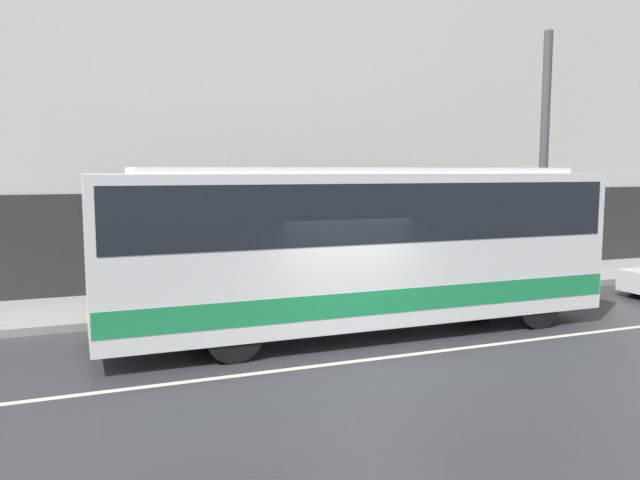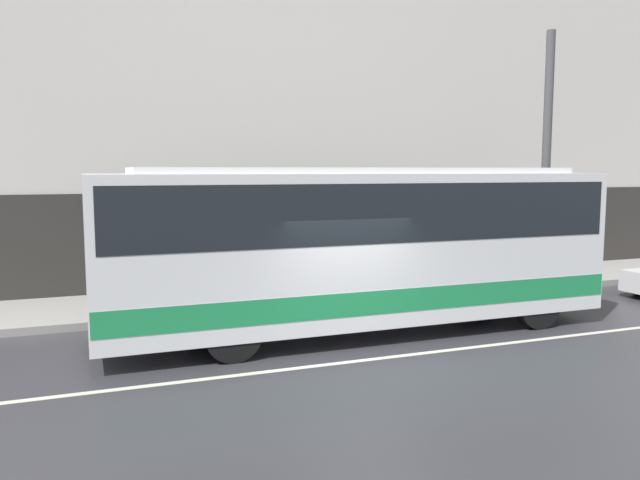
% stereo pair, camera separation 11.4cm
% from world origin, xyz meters
% --- Properties ---
extents(ground_plane, '(60.00, 60.00, 0.00)m').
position_xyz_m(ground_plane, '(0.00, 0.00, 0.00)').
color(ground_plane, '#333338').
extents(sidewalk, '(60.00, 3.17, 0.18)m').
position_xyz_m(sidewalk, '(0.00, 5.59, 0.09)').
color(sidewalk, gray).
rests_on(sidewalk, ground_plane).
extents(building_facade, '(60.00, 0.35, 13.47)m').
position_xyz_m(building_facade, '(0.00, 7.32, 6.52)').
color(building_facade, silver).
rests_on(building_facade, ground_plane).
extents(lane_stripe, '(54.00, 0.14, 0.01)m').
position_xyz_m(lane_stripe, '(0.00, 0.00, 0.00)').
color(lane_stripe, beige).
rests_on(lane_stripe, ground_plane).
extents(transit_bus, '(10.70, 2.53, 3.45)m').
position_xyz_m(transit_bus, '(0.77, 1.85, 1.94)').
color(transit_bus, white).
rests_on(transit_bus, ground_plane).
extents(utility_pole_near, '(0.25, 0.25, 7.14)m').
position_xyz_m(utility_pole_near, '(7.92, 4.66, 3.75)').
color(utility_pole_near, '#4C4C4F').
rests_on(utility_pole_near, sidewalk).
extents(pedestrian_waiting, '(0.36, 0.36, 1.62)m').
position_xyz_m(pedestrian_waiting, '(1.03, 5.56, 0.93)').
color(pedestrian_waiting, navy).
rests_on(pedestrian_waiting, sidewalk).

